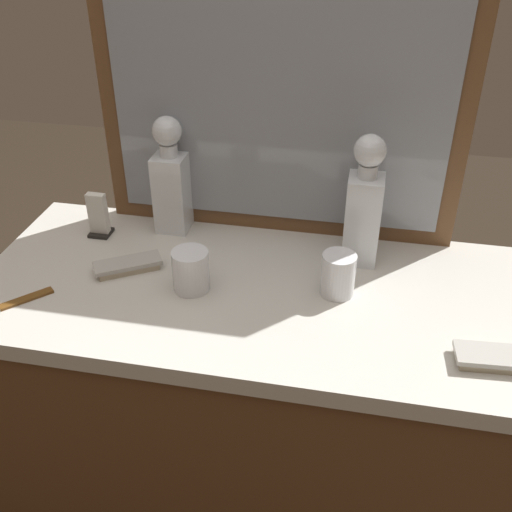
{
  "coord_description": "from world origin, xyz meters",
  "views": [
    {
      "loc": [
        0.2,
        -1.03,
        1.65
      ],
      "look_at": [
        0.0,
        0.0,
        0.97
      ],
      "focal_mm": 42.27,
      "sensor_mm": 36.0,
      "label": 1
    }
  ],
  "objects_px": {
    "crystal_tumbler_front": "(191,272)",
    "crystal_tumbler_left": "(338,276)",
    "crystal_decanter_far_right": "(363,213)",
    "silver_brush_front": "(128,265)",
    "crystal_decanter_right": "(171,186)",
    "tortoiseshell_comb": "(27,299)",
    "napkin_holder": "(99,218)",
    "silver_brush_left": "(492,358)"
  },
  "relations": [
    {
      "from": "crystal_tumbler_front",
      "to": "crystal_tumbler_left",
      "type": "bearing_deg",
      "value": 8.09
    },
    {
      "from": "crystal_tumbler_front",
      "to": "napkin_holder",
      "type": "distance_m",
      "value": 0.33
    },
    {
      "from": "silver_brush_front",
      "to": "napkin_holder",
      "type": "xyz_separation_m",
      "value": [
        -0.12,
        0.14,
        0.03
      ]
    },
    {
      "from": "crystal_decanter_right",
      "to": "tortoiseshell_comb",
      "type": "height_order",
      "value": "crystal_decanter_right"
    },
    {
      "from": "crystal_decanter_far_right",
      "to": "crystal_tumbler_front",
      "type": "relative_size",
      "value": 3.3
    },
    {
      "from": "silver_brush_left",
      "to": "tortoiseshell_comb",
      "type": "height_order",
      "value": "silver_brush_left"
    },
    {
      "from": "silver_brush_front",
      "to": "crystal_decanter_far_right",
      "type": "bearing_deg",
      "value": 16.28
    },
    {
      "from": "crystal_tumbler_left",
      "to": "tortoiseshell_comb",
      "type": "distance_m",
      "value": 0.65
    },
    {
      "from": "crystal_decanter_far_right",
      "to": "silver_brush_front",
      "type": "bearing_deg",
      "value": -163.72
    },
    {
      "from": "crystal_decanter_far_right",
      "to": "silver_brush_front",
      "type": "xyz_separation_m",
      "value": [
        -0.5,
        -0.15,
        -0.11
      ]
    },
    {
      "from": "crystal_decanter_far_right",
      "to": "tortoiseshell_comb",
      "type": "distance_m",
      "value": 0.74
    },
    {
      "from": "crystal_decanter_right",
      "to": "silver_brush_front",
      "type": "xyz_separation_m",
      "value": [
        -0.04,
        -0.2,
        -0.1
      ]
    },
    {
      "from": "crystal_decanter_right",
      "to": "napkin_holder",
      "type": "relative_size",
      "value": 2.63
    },
    {
      "from": "crystal_decanter_far_right",
      "to": "napkin_holder",
      "type": "xyz_separation_m",
      "value": [
        -0.63,
        -0.01,
        -0.08
      ]
    },
    {
      "from": "crystal_decanter_far_right",
      "to": "silver_brush_front",
      "type": "relative_size",
      "value": 1.96
    },
    {
      "from": "crystal_decanter_far_right",
      "to": "napkin_holder",
      "type": "height_order",
      "value": "crystal_decanter_far_right"
    },
    {
      "from": "crystal_decanter_right",
      "to": "silver_brush_left",
      "type": "bearing_deg",
      "value": -26.63
    },
    {
      "from": "crystal_decanter_right",
      "to": "crystal_tumbler_left",
      "type": "distance_m",
      "value": 0.47
    },
    {
      "from": "crystal_decanter_far_right",
      "to": "crystal_tumbler_left",
      "type": "xyz_separation_m",
      "value": [
        -0.04,
        -0.14,
        -0.08
      ]
    },
    {
      "from": "crystal_decanter_far_right",
      "to": "napkin_holder",
      "type": "distance_m",
      "value": 0.63
    },
    {
      "from": "crystal_tumbler_left",
      "to": "silver_brush_left",
      "type": "distance_m",
      "value": 0.34
    },
    {
      "from": "tortoiseshell_comb",
      "to": "napkin_holder",
      "type": "xyz_separation_m",
      "value": [
        0.04,
        0.28,
        0.04
      ]
    },
    {
      "from": "crystal_tumbler_front",
      "to": "crystal_decanter_right",
      "type": "bearing_deg",
      "value": 115.53
    },
    {
      "from": "crystal_tumbler_front",
      "to": "napkin_holder",
      "type": "height_order",
      "value": "napkin_holder"
    },
    {
      "from": "crystal_tumbler_left",
      "to": "silver_brush_left",
      "type": "xyz_separation_m",
      "value": [
        0.29,
        -0.16,
        -0.03
      ]
    },
    {
      "from": "tortoiseshell_comb",
      "to": "napkin_holder",
      "type": "distance_m",
      "value": 0.29
    },
    {
      "from": "silver_brush_left",
      "to": "crystal_tumbler_front",
      "type": "bearing_deg",
      "value": 168.84
    },
    {
      "from": "crystal_decanter_right",
      "to": "tortoiseshell_comb",
      "type": "bearing_deg",
      "value": -121.43
    },
    {
      "from": "crystal_decanter_right",
      "to": "napkin_holder",
      "type": "distance_m",
      "value": 0.19
    },
    {
      "from": "napkin_holder",
      "to": "silver_brush_left",
      "type": "bearing_deg",
      "value": -18.35
    },
    {
      "from": "crystal_tumbler_front",
      "to": "napkin_holder",
      "type": "relative_size",
      "value": 0.83
    },
    {
      "from": "crystal_tumbler_left",
      "to": "silver_brush_front",
      "type": "relative_size",
      "value": 0.61
    },
    {
      "from": "silver_brush_left",
      "to": "tortoiseshell_comb",
      "type": "bearing_deg",
      "value": 179.31
    },
    {
      "from": "crystal_tumbler_front",
      "to": "napkin_holder",
      "type": "xyz_separation_m",
      "value": [
        -0.28,
        0.17,
        0.0
      ]
    },
    {
      "from": "crystal_tumbler_front",
      "to": "tortoiseshell_comb",
      "type": "bearing_deg",
      "value": -161.85
    },
    {
      "from": "crystal_decanter_right",
      "to": "crystal_decanter_far_right",
      "type": "distance_m",
      "value": 0.46
    },
    {
      "from": "crystal_decanter_right",
      "to": "crystal_decanter_far_right",
      "type": "bearing_deg",
      "value": -6.82
    },
    {
      "from": "silver_brush_left",
      "to": "tortoiseshell_comb",
      "type": "relative_size",
      "value": 1.46
    },
    {
      "from": "tortoiseshell_comb",
      "to": "crystal_tumbler_left",
      "type": "bearing_deg",
      "value": 13.4
    },
    {
      "from": "tortoiseshell_comb",
      "to": "crystal_tumbler_front",
      "type": "bearing_deg",
      "value": 18.15
    },
    {
      "from": "napkin_holder",
      "to": "crystal_decanter_far_right",
      "type": "bearing_deg",
      "value": 0.97
    },
    {
      "from": "crystal_decanter_right",
      "to": "crystal_tumbler_left",
      "type": "relative_size",
      "value": 3.06
    }
  ]
}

